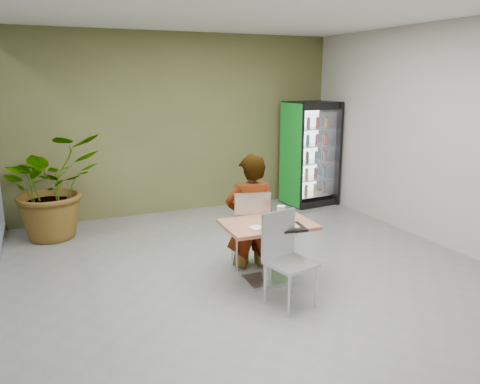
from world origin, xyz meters
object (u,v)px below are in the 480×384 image
chair_near (284,251)px  dining_table (268,240)px  beverage_fridge (310,154)px  chair_far (251,223)px  soda_cup (281,213)px  cafeteria_tray (285,228)px  seated_woman (251,222)px  potted_plant (51,186)px

chair_near → dining_table: bearing=70.0°
dining_table → chair_near: bearing=-97.5°
dining_table → beverage_fridge: bearing=50.8°
chair_far → soda_cup: 0.54m
soda_cup → cafeteria_tray: 0.35m
seated_woman → cafeteria_tray: size_ratio=4.03×
chair_far → cafeteria_tray: size_ratio=2.33×
seated_woman → beverage_fridge: 3.42m
beverage_fridge → potted_plant: 4.69m
beverage_fridge → dining_table: bearing=-135.1°
seated_woman → beverage_fridge: bearing=-121.9°
chair_near → potted_plant: potted_plant is taller
chair_far → beverage_fridge: (2.41, 2.47, 0.39)m
soda_cup → potted_plant: bearing=131.6°
chair_far → chair_near: 1.03m
dining_table → potted_plant: 3.63m
seated_woman → chair_near: bearing=97.8°
seated_woman → chair_far: bearing=79.6°
dining_table → cafeteria_tray: (0.07, -0.29, 0.23)m
seated_woman → beverage_fridge: size_ratio=0.90×
dining_table → seated_woman: bearing=87.6°
chair_near → soda_cup: 0.68m
cafeteria_tray → chair_near: bearing=-118.6°
seated_woman → dining_table: bearing=100.4°
chair_far → potted_plant: 3.27m
chair_far → potted_plant: bearing=-33.0°
dining_table → chair_near: size_ratio=1.06×
soda_cup → beverage_fridge: 3.67m
chair_far → soda_cup: (0.19, -0.45, 0.23)m
potted_plant → cafeteria_tray: bearing=-52.9°
dining_table → chair_far: chair_far is taller
seated_woman → potted_plant: 3.25m
chair_near → cafeteria_tray: (0.14, 0.25, 0.16)m
chair_near → beverage_fridge: size_ratio=0.52×
seated_woman → cafeteria_tray: seated_woman is taller
dining_table → chair_near: chair_near is taller
dining_table → soda_cup: 0.36m
chair_far → potted_plant: (-2.28, 2.33, 0.21)m
chair_near → seated_woman: (0.09, 1.08, -0.00)m
cafeteria_tray → potted_plant: bearing=127.1°
dining_table → cafeteria_tray: cafeteria_tray is taller
potted_plant → seated_woman: bearing=-44.7°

